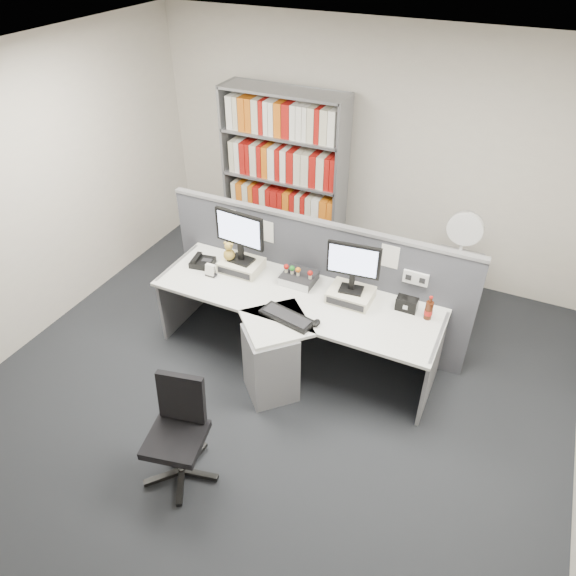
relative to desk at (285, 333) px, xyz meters
The scene contains 21 objects.
ground 0.75m from the desk, 90.00° to the right, with size 5.50×5.50×0.00m, color #25272B.
room_shell 1.46m from the desk, 90.00° to the right, with size 5.04×5.54×2.72m.
partition 0.68m from the desk, 89.59° to the left, with size 3.00×0.08×1.27m.
desk is the anchor object (origin of this frame).
monitor_riser_left 0.81m from the desk, 149.36° to the left, with size 0.38×0.31×0.10m.
monitor_riser_right 0.67m from the desk, 39.97° to the left, with size 0.38×0.31×0.10m.
monitor_left 1.00m from the desk, 149.24° to the left, with size 0.50×0.18×0.51m.
monitor_right 0.88m from the desk, 40.11° to the left, with size 0.46×0.17×0.47m.
desktop_pc 0.54m from the desk, 99.25° to the left, with size 0.31×0.27×0.08m.
figurines 0.58m from the desk, 101.58° to the left, with size 0.29×0.05×0.09m.
keyboard 0.30m from the desk, 57.10° to the right, with size 0.51×0.27×0.03m.
mouse 0.43m from the desk, 11.63° to the right, with size 0.06×0.10×0.04m, color black.
desk_phone 1.11m from the desk, 164.30° to the left, with size 0.24×0.23×0.09m.
desk_calendar 0.93m from the desk, 168.49° to the left, with size 0.10×0.08×0.12m.
plush_toy 0.95m from the desk, 154.91° to the left, with size 0.11×0.11×0.19m.
speaker 1.09m from the desk, 25.71° to the left, with size 0.18×0.10×0.12m, color black.
cola_bottle 1.26m from the desk, 20.12° to the left, with size 0.07×0.07×0.23m.
shelving_unit 2.12m from the desk, 115.96° to the left, with size 1.41×0.40×2.00m.
filing_cabinet 1.85m from the desk, 49.39° to the left, with size 0.45×0.61×0.70m.
desk_fan 1.94m from the desk, 49.38° to the left, with size 0.33×0.20×0.57m.
office_chair 1.31m from the desk, 101.01° to the right, with size 0.57×0.56×0.86m.
Camera 1 is at (1.56, -2.64, 3.58)m, focal length 33.21 mm.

